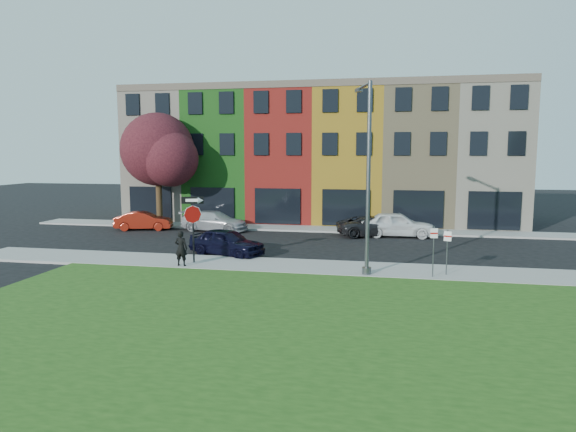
% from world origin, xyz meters
% --- Properties ---
extents(ground, '(120.00, 120.00, 0.00)m').
position_xyz_m(ground, '(0.00, 0.00, 0.00)').
color(ground, black).
rests_on(ground, ground).
extents(sidewalk_near, '(40.00, 3.00, 0.12)m').
position_xyz_m(sidewalk_near, '(2.00, 3.00, 0.06)').
color(sidewalk_near, gray).
rests_on(sidewalk_near, ground).
extents(sidewalk_far, '(40.00, 2.40, 0.12)m').
position_xyz_m(sidewalk_far, '(-3.00, 15.00, 0.06)').
color(sidewalk_far, gray).
rests_on(sidewalk_far, ground).
extents(rowhouse_block, '(30.00, 10.12, 10.00)m').
position_xyz_m(rowhouse_block, '(-2.50, 21.18, 4.99)').
color(rowhouse_block, '#C0B39F').
rests_on(rowhouse_block, ground).
extents(stop_sign, '(1.02, 0.34, 3.19)m').
position_xyz_m(stop_sign, '(-6.23, 2.72, 2.40)').
color(stop_sign, black).
rests_on(stop_sign, sidewalk_near).
extents(man, '(0.63, 0.43, 1.67)m').
position_xyz_m(man, '(-6.53, 1.90, 0.95)').
color(man, black).
rests_on(man, sidewalk_near).
extents(sedan_near, '(4.41, 5.30, 1.43)m').
position_xyz_m(sedan_near, '(-5.35, 5.17, 0.72)').
color(sedan_near, black).
rests_on(sedan_near, ground).
extents(parked_car_red, '(3.31, 4.59, 1.29)m').
position_xyz_m(parked_car_red, '(-13.85, 12.64, 0.65)').
color(parked_car_red, maroon).
rests_on(parked_car_red, ground).
extents(parked_car_silver, '(3.22, 5.27, 1.38)m').
position_xyz_m(parked_car_silver, '(-8.81, 13.17, 0.69)').
color(parked_car_silver, '#A2A2A7').
rests_on(parked_car_silver, ground).
extents(parked_car_dark, '(5.36, 6.17, 1.30)m').
position_xyz_m(parked_car_dark, '(2.05, 13.13, 0.65)').
color(parked_car_dark, black).
rests_on(parked_car_dark, ground).
extents(parked_car_white, '(2.18, 4.84, 1.61)m').
position_xyz_m(parked_car_white, '(3.54, 13.12, 0.80)').
color(parked_car_white, white).
rests_on(parked_car_white, ground).
extents(street_lamp, '(0.99, 2.51, 8.29)m').
position_xyz_m(street_lamp, '(2.05, 2.10, 4.30)').
color(street_lamp, '#4B4D50').
rests_on(street_lamp, sidewalk_near).
extents(parking_sign_a, '(0.32, 0.11, 2.20)m').
position_xyz_m(parking_sign_a, '(4.90, 1.94, 1.49)').
color(parking_sign_a, '#4B4D50').
rests_on(parking_sign_a, sidewalk_near).
extents(parking_sign_b, '(0.31, 0.14, 1.98)m').
position_xyz_m(parking_sign_b, '(5.52, 2.41, 1.37)').
color(parking_sign_b, '#4B4D50').
rests_on(parking_sign_b, sidewalk_near).
extents(tree_purple, '(6.38, 5.58, 8.16)m').
position_xyz_m(tree_purple, '(-13.54, 14.84, 5.48)').
color(tree_purple, '#322210').
rests_on(tree_purple, sidewalk_far).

